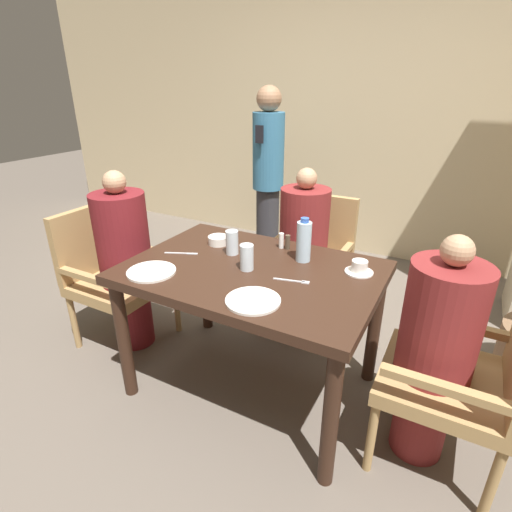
{
  "coord_description": "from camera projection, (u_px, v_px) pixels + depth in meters",
  "views": [
    {
      "loc": [
        0.89,
        -1.6,
        1.63
      ],
      "look_at": [
        0.0,
        0.04,
        0.8
      ],
      "focal_mm": 28.0,
      "sensor_mm": 36.0,
      "label": 1
    }
  ],
  "objects": [
    {
      "name": "diner_in_left_chair",
      "position": [
        126.0,
        261.0,
        2.49
      ],
      "size": [
        0.32,
        0.32,
        1.16
      ],
      "color": "maroon",
      "rests_on": "ground_plane"
    },
    {
      "name": "plate_main_left",
      "position": [
        253.0,
        301.0,
        1.72
      ],
      "size": [
        0.24,
        0.24,
        0.01
      ],
      "color": "white",
      "rests_on": "dining_table"
    },
    {
      "name": "teacup_with_saucer",
      "position": [
        359.0,
        268.0,
        1.97
      ],
      "size": [
        0.14,
        0.14,
        0.07
      ],
      "color": "white",
      "rests_on": "dining_table"
    },
    {
      "name": "chair_far_side",
      "position": [
        310.0,
        255.0,
        2.82
      ],
      "size": [
        0.53,
        0.53,
        0.9
      ],
      "color": "#A88451",
      "rests_on": "ground_plane"
    },
    {
      "name": "chair_right_side",
      "position": [
        468.0,
        374.0,
        1.68
      ],
      "size": [
        0.53,
        0.53,
        0.9
      ],
      "color": "#A88451",
      "rests_on": "ground_plane"
    },
    {
      "name": "fork_beside_plate",
      "position": [
        295.0,
        281.0,
        1.89
      ],
      "size": [
        0.17,
        0.06,
        0.0
      ],
      "color": "silver",
      "rests_on": "dining_table"
    },
    {
      "name": "chair_left_side",
      "position": [
        112.0,
        271.0,
        2.59
      ],
      "size": [
        0.53,
        0.53,
        0.9
      ],
      "color": "#A88451",
      "rests_on": "ground_plane"
    },
    {
      "name": "glass_tall_near",
      "position": [
        232.0,
        242.0,
        2.17
      ],
      "size": [
        0.07,
        0.07,
        0.13
      ],
      "color": "silver",
      "rests_on": "dining_table"
    },
    {
      "name": "pepper_shaker",
      "position": [
        288.0,
        242.0,
        2.24
      ],
      "size": [
        0.03,
        0.03,
        0.08
      ],
      "color": "#4C3D2D",
      "rests_on": "dining_table"
    },
    {
      "name": "salt_shaker",
      "position": [
        281.0,
        241.0,
        2.26
      ],
      "size": [
        0.03,
        0.03,
        0.09
      ],
      "color": "white",
      "rests_on": "dining_table"
    },
    {
      "name": "standing_host",
      "position": [
        268.0,
        176.0,
        3.5
      ],
      "size": [
        0.27,
        0.31,
        1.6
      ],
      "color": "#2D2D33",
      "rests_on": "ground_plane"
    },
    {
      "name": "glass_tall_mid",
      "position": [
        247.0,
        257.0,
        1.99
      ],
      "size": [
        0.07,
        0.07,
        0.13
      ],
      "color": "silver",
      "rests_on": "dining_table"
    },
    {
      "name": "plate_main_right",
      "position": [
        151.0,
        272.0,
        1.98
      ],
      "size": [
        0.24,
        0.24,
        0.01
      ],
      "color": "white",
      "rests_on": "dining_table"
    },
    {
      "name": "diner_in_right_chair",
      "position": [
        435.0,
        351.0,
        1.72
      ],
      "size": [
        0.32,
        0.32,
        1.1
      ],
      "color": "maroon",
      "rests_on": "ground_plane"
    },
    {
      "name": "diner_in_far_chair",
      "position": [
        303.0,
        251.0,
        2.67
      ],
      "size": [
        0.32,
        0.32,
        1.14
      ],
      "color": "maroon",
      "rests_on": "ground_plane"
    },
    {
      "name": "water_bottle",
      "position": [
        304.0,
        241.0,
        2.07
      ],
      "size": [
        0.08,
        0.08,
        0.24
      ],
      "color": "silver",
      "rests_on": "dining_table"
    },
    {
      "name": "dining_table",
      "position": [
        252.0,
        285.0,
        2.07
      ],
      "size": [
        1.27,
        0.88,
        0.75
      ],
      "color": "#331E14",
      "rests_on": "ground_plane"
    },
    {
      "name": "knife_beside_plate",
      "position": [
        183.0,
        253.0,
        2.2
      ],
      "size": [
        0.18,
        0.09,
        0.0
      ],
      "color": "silver",
      "rests_on": "dining_table"
    },
    {
      "name": "wall_back",
      "position": [
        374.0,
        108.0,
        3.62
      ],
      "size": [
        8.0,
        0.06,
        2.8
      ],
      "color": "#C6B289",
      "rests_on": "ground_plane"
    },
    {
      "name": "ground_plane",
      "position": [
        252.0,
        384.0,
        2.34
      ],
      "size": [
        16.0,
        16.0,
        0.0
      ],
      "primitive_type": "plane",
      "color": "#60564C"
    },
    {
      "name": "bowl_small",
      "position": [
        218.0,
        240.0,
        2.32
      ],
      "size": [
        0.12,
        0.12,
        0.05
      ],
      "color": "white",
      "rests_on": "dining_table"
    }
  ]
}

